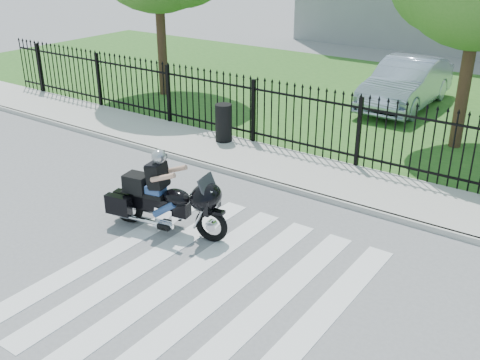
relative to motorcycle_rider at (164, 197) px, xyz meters
The scene contains 9 objects.
ground 2.16m from the motorcycle_rider, 32.14° to the right, with size 120.00×120.00×0.00m, color slate.
crosswalk 2.16m from the motorcycle_rider, 32.14° to the right, with size 5.00×5.50×0.01m, color silver, non-canonical shape.
sidewalk 4.32m from the motorcycle_rider, 66.13° to the left, with size 40.00×2.00×0.12m, color #ADAAA3.
curb 3.45m from the motorcycle_rider, 59.27° to the left, with size 40.00×0.12×0.12m, color #ADAAA3.
grass_strip 11.07m from the motorcycle_rider, 80.99° to the left, with size 40.00×12.00×0.02m, color #28581E.
iron_fence 5.21m from the motorcycle_rider, 70.59° to the left, with size 26.00×0.04×1.80m.
motorcycle_rider is the anchor object (origin of this frame).
parked_car 10.79m from the motorcycle_rider, 85.90° to the left, with size 1.66×4.75×1.56m, color #9AA7C2.
litter_bin 4.85m from the motorcycle_rider, 113.28° to the left, with size 0.45×0.45×1.01m, color black.
Camera 1 is at (4.97, -5.88, 5.26)m, focal length 42.00 mm.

